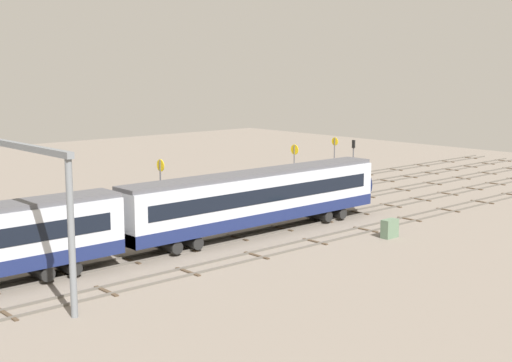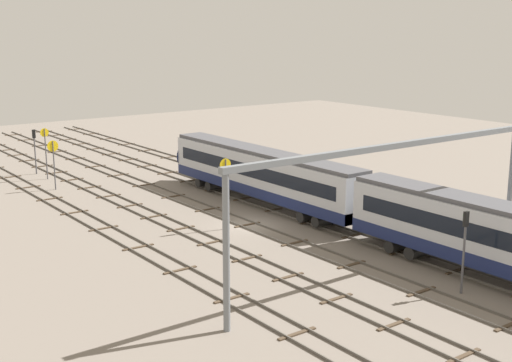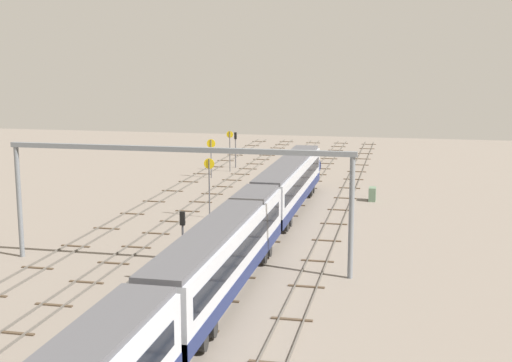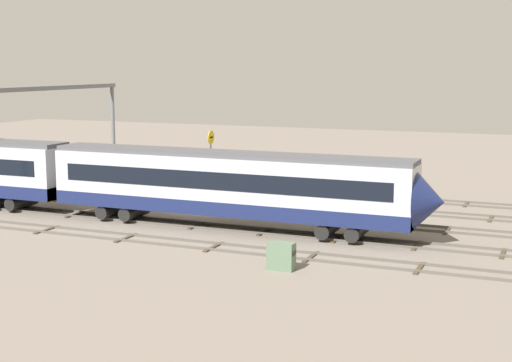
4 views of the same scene
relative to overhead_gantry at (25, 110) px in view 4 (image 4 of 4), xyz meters
name	(u,v)px [view 4 (image 4 of 4)]	position (x,y,z in m)	size (l,w,h in m)	color
ground_plane	(198,210)	(15.10, 0.00, -6.83)	(139.11, 139.11, 0.00)	slate
track_near_foreground	(126,237)	(15.10, -9.60, -6.76)	(123.11, 2.40, 0.16)	#59544C
track_with_train	(165,222)	(15.10, -4.80, -6.76)	(123.11, 2.40, 0.16)	#59544C
track_middle	(198,209)	(15.10, 0.00, -6.76)	(123.11, 2.40, 0.16)	#59544C
track_second_far	(226,198)	(15.10, 4.80, -6.76)	(123.11, 2.40, 0.16)	#59544C
track_far_background	(250,189)	(15.10, 9.60, -6.76)	(123.11, 2.40, 0.16)	#59544C
overhead_gantry	(25,110)	(0.00, 0.00, 0.00)	(0.40, 25.06, 8.64)	slate
speed_sign_far_trackside	(211,157)	(15.20, 1.97, -3.16)	(0.14, 0.99, 5.59)	#4C4C51
relay_cabinet	(281,256)	(26.18, -12.45, -6.11)	(1.39, 0.72, 1.43)	#597259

